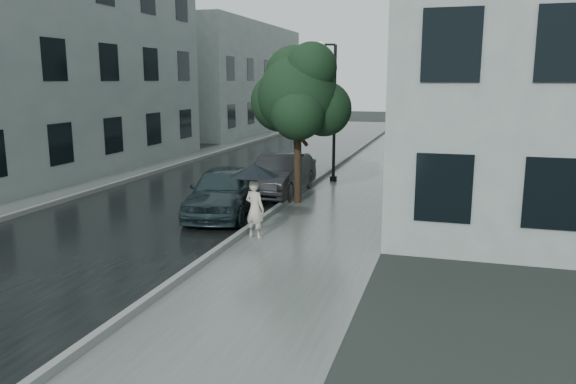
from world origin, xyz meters
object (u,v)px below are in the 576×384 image
(pedestrian, at_px, (255,209))
(car_far, at_px, (280,174))
(street_tree, at_px, (299,95))
(lamp_post, at_px, (331,103))
(car_near, at_px, (223,191))

(pedestrian, xyz_separation_m, car_far, (-1.00, 5.36, -0.04))
(street_tree, relative_size, car_far, 1.19)
(lamp_post, bearing_deg, pedestrian, -106.46)
(pedestrian, distance_m, street_tree, 5.15)
(lamp_post, height_order, car_near, lamp_post)
(street_tree, bearing_deg, pedestrian, -88.83)
(car_far, bearing_deg, lamp_post, 71.45)
(street_tree, distance_m, car_far, 3.03)
(street_tree, distance_m, lamp_post, 4.03)
(car_near, relative_size, car_far, 0.99)
(car_far, bearing_deg, street_tree, -45.98)
(pedestrian, height_order, lamp_post, lamp_post)
(pedestrian, bearing_deg, street_tree, -70.51)
(lamp_post, relative_size, car_near, 1.26)
(street_tree, bearing_deg, car_far, 133.17)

